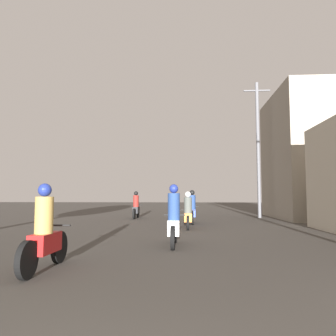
{
  "coord_description": "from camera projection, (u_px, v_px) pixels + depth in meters",
  "views": [
    {
      "loc": [
        0.76,
        -0.36,
        1.35
      ],
      "look_at": [
        -0.41,
        17.6,
        2.84
      ],
      "focal_mm": 35.0,
      "sensor_mm": 36.0,
      "label": 1
    }
  ],
  "objects": [
    {
      "name": "motorcycle_white",
      "position": [
        174.0,
        221.0,
        8.71
      ],
      "size": [
        0.6,
        1.87,
        1.64
      ],
      "rotation": [
        0.0,
        0.0,
        -0.05
      ],
      "color": "black",
      "rests_on": "ground_plane"
    },
    {
      "name": "building_right_far",
      "position": [
        323.0,
        156.0,
        19.27
      ],
      "size": [
        5.79,
        6.79,
        7.34
      ],
      "color": "gray",
      "rests_on": "ground_plane"
    },
    {
      "name": "motorcycle_black",
      "position": [
        136.0,
        207.0,
        18.92
      ],
      "size": [
        0.6,
        1.95,
        1.57
      ],
      "rotation": [
        0.0,
        0.0,
        -0.0
      ],
      "color": "black",
      "rests_on": "ground_plane"
    },
    {
      "name": "motorcycle_orange",
      "position": [
        188.0,
        214.0,
        13.26
      ],
      "size": [
        0.6,
        1.87,
        1.5
      ],
      "rotation": [
        0.0,
        0.0,
        0.01
      ],
      "color": "black",
      "rests_on": "ground_plane"
    },
    {
      "name": "motorcycle_blue",
      "position": [
        192.0,
        210.0,
        15.58
      ],
      "size": [
        0.6,
        2.0,
        1.59
      ],
      "rotation": [
        0.0,
        0.0,
        -0.03
      ],
      "color": "black",
      "rests_on": "ground_plane"
    },
    {
      "name": "motorcycle_red",
      "position": [
        45.0,
        235.0,
        5.9
      ],
      "size": [
        0.6,
        1.94,
        1.56
      ],
      "rotation": [
        0.0,
        0.0,
        0.01
      ],
      "color": "black",
      "rests_on": "ground_plane"
    },
    {
      "name": "utility_pole_far",
      "position": [
        258.0,
        146.0,
        19.76
      ],
      "size": [
        1.6,
        0.2,
        8.23
      ],
      "color": "slate",
      "rests_on": "ground_plane"
    }
  ]
}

